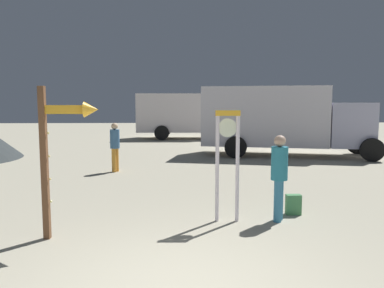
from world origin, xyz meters
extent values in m
cylinder|color=white|center=(0.74, 2.67, 0.99)|extent=(0.07, 0.07, 1.98)
cylinder|color=white|center=(1.11, 2.66, 0.99)|extent=(0.07, 0.07, 1.98)
cube|color=yellow|center=(0.93, 2.66, 2.03)|extent=(0.46, 0.10, 0.10)
cylinder|color=white|center=(0.93, 2.69, 1.76)|extent=(0.35, 0.05, 0.34)
cube|color=black|center=(0.93, 2.72, 1.76)|extent=(0.08, 0.02, 0.05)
cube|color=black|center=(0.93, 2.72, 1.76)|extent=(0.13, 0.02, 0.05)
cube|color=brown|center=(-2.14, 1.87, 1.24)|extent=(0.10, 0.10, 2.48)
cube|color=yellow|center=(-1.78, 1.86, 2.11)|extent=(0.63, 0.07, 0.14)
cone|color=yellow|center=(-1.37, 1.85, 2.11)|extent=(0.23, 0.26, 0.25)
sphere|color=#F4F18E|center=(-2.06, 1.87, 0.62)|extent=(0.04, 0.04, 0.04)
sphere|color=#FAE68E|center=(-2.06, 1.87, 0.99)|extent=(0.04, 0.04, 0.04)
sphere|color=beige|center=(-2.06, 1.87, 1.37)|extent=(0.04, 0.04, 0.04)
sphere|color=#EEE28A|center=(-2.06, 1.87, 1.74)|extent=(0.04, 0.04, 0.04)
sphere|color=#F9DC97|center=(-2.06, 1.87, 2.11)|extent=(0.04, 0.04, 0.04)
cylinder|color=teal|center=(1.87, 2.58, 0.39)|extent=(0.15, 0.15, 0.79)
cylinder|color=teal|center=(1.93, 2.72, 0.39)|extent=(0.15, 0.15, 0.79)
cylinder|color=teal|center=(1.90, 2.65, 1.10)|extent=(0.31, 0.31, 0.62)
sphere|color=tan|center=(1.90, 2.65, 1.52)|extent=(0.22, 0.22, 0.22)
cube|color=#488851|center=(2.31, 3.04, 0.20)|extent=(0.29, 0.16, 0.40)
cube|color=#4B8748|center=(2.31, 3.14, 0.14)|extent=(0.20, 0.04, 0.18)
cylinder|color=gold|center=(-1.99, 8.05, 0.39)|extent=(0.14, 0.14, 0.77)
cylinder|color=gold|center=(-2.05, 7.91, 0.39)|extent=(0.14, 0.14, 0.77)
cylinder|color=#3E6992|center=(-2.02, 7.98, 1.08)|extent=(0.31, 0.31, 0.61)
sphere|color=#D6AD86|center=(-2.02, 7.98, 1.49)|extent=(0.21, 0.21, 0.21)
cube|color=silver|center=(3.73, 11.77, 1.69)|extent=(5.49, 3.29, 2.47)
cube|color=#B3B3D2|center=(7.11, 11.00, 1.35)|extent=(2.12, 2.42, 1.80)
cube|color=black|center=(7.95, 10.82, 1.71)|extent=(0.42, 1.73, 0.79)
cylinder|color=black|center=(7.48, 9.77, 0.45)|extent=(0.93, 0.44, 0.90)
cylinder|color=black|center=(7.97, 11.96, 0.45)|extent=(0.93, 0.44, 0.90)
cylinder|color=black|center=(2.40, 10.92, 0.45)|extent=(0.93, 0.44, 0.90)
cylinder|color=black|center=(2.89, 13.11, 0.45)|extent=(0.93, 0.44, 0.90)
cube|color=silver|center=(-0.19, 19.83, 1.65)|extent=(4.65, 2.28, 2.40)
cube|color=beige|center=(3.14, 19.73, 1.36)|extent=(2.03, 2.10, 1.81)
cube|color=black|center=(4.14, 19.71, 1.72)|extent=(0.08, 1.72, 0.80)
cylinder|color=black|center=(3.86, 18.62, 0.45)|extent=(0.91, 0.27, 0.90)
cylinder|color=black|center=(3.92, 20.81, 0.45)|extent=(0.91, 0.27, 0.90)
cylinder|color=black|center=(-0.93, 18.75, 0.45)|extent=(0.91, 0.27, 0.90)
cylinder|color=black|center=(-0.87, 20.94, 0.45)|extent=(0.91, 0.27, 0.90)
camera|label=1|loc=(-0.01, -4.17, 2.20)|focal=35.02mm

